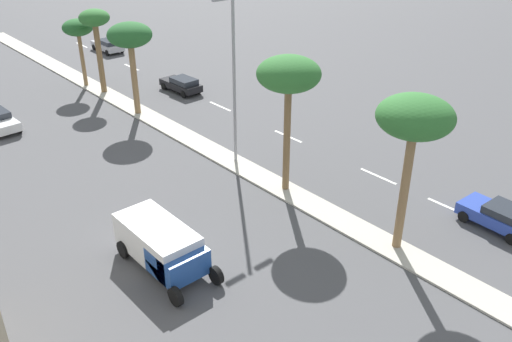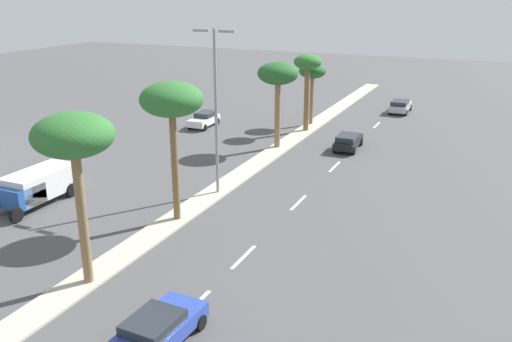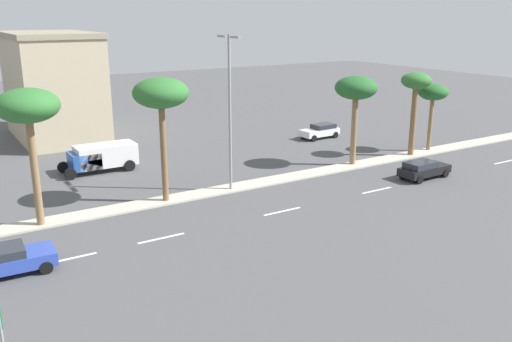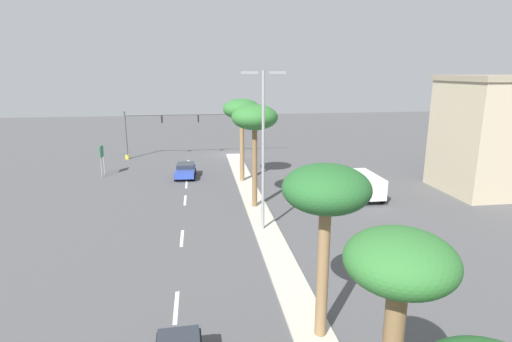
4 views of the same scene
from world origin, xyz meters
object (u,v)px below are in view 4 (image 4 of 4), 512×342
object	(u,v)px
palm_tree_front	(242,111)
street_lamp_right	(263,140)
palm_tree_leading	(399,280)
box_truck	(361,183)
traffic_signal_gantry	(168,127)
palm_tree_far	(326,193)
palm_tree_rear	(255,119)
directional_road_sign	(102,154)
sedan_blue_rear	(185,170)

from	to	relation	value
palm_tree_front	street_lamp_right	size ratio (longest dim) A/B	0.75
palm_tree_leading	box_truck	world-z (taller)	palm_tree_leading
traffic_signal_gantry	box_truck	distance (m)	26.48
palm_tree_far	box_truck	xyz separation A→B (m)	(-9.27, -18.45, -5.07)
palm_tree_front	palm_tree_rear	xyz separation A→B (m)	(-0.14, 8.08, 0.12)
palm_tree_far	street_lamp_right	distance (m)	11.97
directional_road_sign	palm_tree_rear	size ratio (longest dim) A/B	0.39
palm_tree_leading	street_lamp_right	xyz separation A→B (m)	(0.19, -18.49, 0.17)
palm_tree_far	sedan_blue_rear	size ratio (longest dim) A/B	1.80
traffic_signal_gantry	palm_tree_front	xyz separation A→B (m)	(-8.02, 12.81, 3.07)
palm_tree_rear	box_truck	size ratio (longest dim) A/B	1.38
box_truck	palm_tree_far	bearing A→B (deg)	63.32
palm_tree_leading	box_truck	distance (m)	27.23
palm_tree_rear	palm_tree_leading	distance (m)	23.47
directional_road_sign	palm_tree_leading	xyz separation A→B (m)	(-14.61, 36.09, 3.92)
palm_tree_rear	sedan_blue_rear	distance (m)	13.71
palm_tree_front	sedan_blue_rear	bearing A→B (deg)	-23.86
palm_tree_rear	palm_tree_far	distance (m)	16.95
palm_tree_far	palm_tree_leading	bearing A→B (deg)	86.97
traffic_signal_gantry	palm_tree_leading	world-z (taller)	palm_tree_leading
directional_road_sign	sedan_blue_rear	size ratio (longest dim) A/B	0.79
palm_tree_front	traffic_signal_gantry	bearing A→B (deg)	-57.95
street_lamp_right	sedan_blue_rear	bearing A→B (deg)	-69.81
sedan_blue_rear	street_lamp_right	bearing A→B (deg)	110.19
directional_road_sign	palm_tree_rear	bearing A→B (deg)	138.98
palm_tree_leading	palm_tree_front	bearing A→B (deg)	-89.62
palm_tree_front	box_truck	world-z (taller)	palm_tree_front
box_truck	sedan_blue_rear	bearing A→B (deg)	-30.29
directional_road_sign	box_truck	size ratio (longest dim) A/B	0.54
palm_tree_front	sedan_blue_rear	distance (m)	8.88
palm_tree_rear	palm_tree_leading	size ratio (longest dim) A/B	1.13
traffic_signal_gantry	sedan_blue_rear	bearing A→B (deg)	102.72
palm_tree_far	box_truck	bearing A→B (deg)	-116.68
palm_tree_far	sedan_blue_rear	world-z (taller)	palm_tree_far
directional_road_sign	palm_tree_front	bearing A→B (deg)	162.39
box_truck	palm_tree_leading	bearing A→B (deg)	68.94
traffic_signal_gantry	palm_tree_front	distance (m)	15.43
box_truck	directional_road_sign	bearing A→B (deg)	-24.65
directional_road_sign	traffic_signal_gantry	bearing A→B (deg)	-127.73
palm_tree_front	street_lamp_right	world-z (taller)	street_lamp_right
traffic_signal_gantry	directional_road_sign	distance (m)	10.56
palm_tree_rear	directional_road_sign	bearing A→B (deg)	-41.02
street_lamp_right	sedan_blue_rear	xyz separation A→B (m)	(5.72, -15.56, -5.62)
directional_road_sign	street_lamp_right	world-z (taller)	street_lamp_right
palm_tree_front	palm_tree_rear	distance (m)	8.08
palm_tree_rear	sedan_blue_rear	xyz separation A→B (m)	(5.84, -10.60, -6.45)
palm_tree_rear	street_lamp_right	size ratio (longest dim) A/B	0.76
street_lamp_right	box_truck	world-z (taller)	street_lamp_right
street_lamp_right	sedan_blue_rear	distance (m)	17.50
palm_tree_front	street_lamp_right	bearing A→B (deg)	90.09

